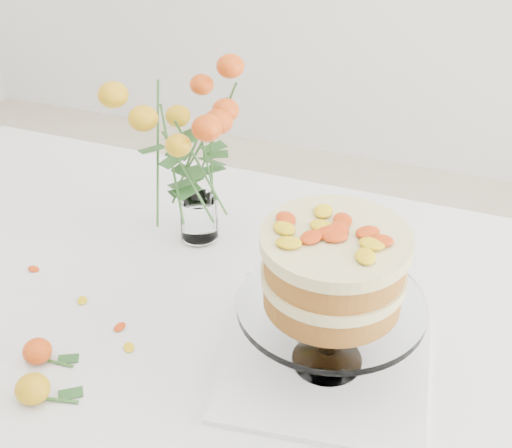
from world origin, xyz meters
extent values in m
cube|color=tan|center=(0.00, 0.00, 0.73)|extent=(1.40, 0.90, 0.04)
cylinder|color=tan|center=(-0.62, 0.37, 0.35)|extent=(0.06, 0.06, 0.71)
cylinder|color=tan|center=(0.62, 0.37, 0.35)|extent=(0.06, 0.06, 0.71)
cube|color=white|center=(0.00, 0.00, 0.75)|extent=(1.42, 0.92, 0.01)
cube|color=white|center=(0.00, 0.46, 0.65)|extent=(1.42, 0.01, 0.20)
cube|color=white|center=(0.35, -0.10, 0.76)|extent=(0.37, 0.37, 0.01)
cylinder|color=white|center=(0.35, -0.10, 0.84)|extent=(0.03, 0.03, 0.09)
cylinder|color=white|center=(0.35, -0.10, 0.89)|extent=(0.30, 0.30, 0.01)
cylinder|color=#965921|center=(0.35, -0.10, 0.92)|extent=(0.24, 0.24, 0.04)
cylinder|color=beige|center=(0.35, -0.10, 0.95)|extent=(0.25, 0.25, 0.02)
cylinder|color=#965921|center=(0.35, -0.10, 0.98)|extent=(0.24, 0.24, 0.04)
cylinder|color=beige|center=(0.35, -0.10, 1.01)|extent=(0.26, 0.26, 0.02)
cylinder|color=white|center=(0.00, 0.16, 0.76)|extent=(0.06, 0.06, 0.01)
cylinder|color=white|center=(0.00, 0.16, 0.81)|extent=(0.08, 0.08, 0.09)
ellipsoid|color=orange|center=(-0.06, -0.33, 0.78)|extent=(0.05, 0.05, 0.05)
cylinder|color=#316026|center=(-0.03, -0.32, 0.76)|extent=(0.07, 0.02, 0.01)
ellipsoid|color=red|center=(-0.11, -0.26, 0.78)|extent=(0.05, 0.05, 0.04)
cylinder|color=#316026|center=(-0.07, -0.25, 0.76)|extent=(0.06, 0.01, 0.00)
ellipsoid|color=#E0B60E|center=(-0.12, -0.10, 0.76)|extent=(0.03, 0.02, 0.00)
ellipsoid|color=#E0B60E|center=(-0.02, -0.14, 0.76)|extent=(0.03, 0.02, 0.00)
ellipsoid|color=#E0B60E|center=(0.02, -0.18, 0.76)|extent=(0.03, 0.02, 0.00)
ellipsoid|color=#E0B60E|center=(-0.26, -0.05, 0.76)|extent=(0.03, 0.02, 0.00)
camera|label=1|loc=(0.53, -0.94, 1.61)|focal=50.00mm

